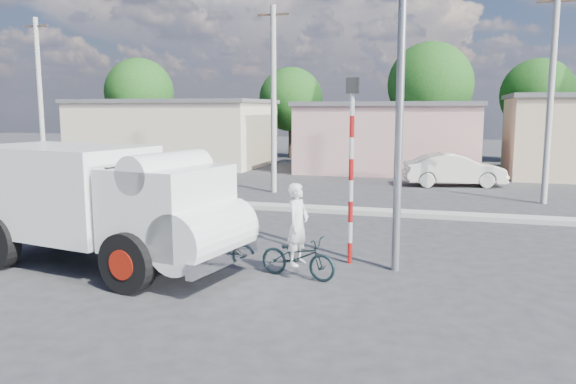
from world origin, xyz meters
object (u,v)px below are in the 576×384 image
(truck, at_px, (104,202))
(car_cream, at_px, (454,170))
(streetlight, at_px, (394,48))
(cyclist, at_px, (298,238))
(traffic_pole, at_px, (351,155))
(bicycle, at_px, (298,257))

(truck, xyz_separation_m, car_cream, (7.84, 16.73, -0.77))
(car_cream, xyz_separation_m, streetlight, (-1.52, -15.13, 4.19))
(cyclist, distance_m, traffic_pole, 2.42)
(truck, distance_m, cyclist, 4.56)
(traffic_pole, bearing_deg, cyclist, -121.33)
(streetlight, bearing_deg, traffic_pole, 162.27)
(bicycle, relative_size, car_cream, 0.38)
(bicycle, relative_size, cyclist, 1.00)
(truck, bearing_deg, streetlight, 25.04)
(truck, height_order, cyclist, truck)
(truck, height_order, traffic_pole, traffic_pole)
(cyclist, bearing_deg, truck, 108.46)
(truck, distance_m, car_cream, 18.49)
(bicycle, height_order, streetlight, streetlight)
(truck, relative_size, streetlight, 0.79)
(car_cream, bearing_deg, bicycle, 155.04)
(cyclist, xyz_separation_m, streetlight, (1.83, 1.17, 4.07))
(cyclist, bearing_deg, streetlight, -44.53)
(traffic_pole, bearing_deg, bicycle, -121.33)
(car_cream, height_order, streetlight, streetlight)
(truck, xyz_separation_m, cyclist, (4.49, 0.43, -0.65))
(traffic_pole, distance_m, streetlight, 2.56)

